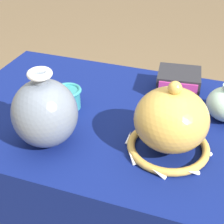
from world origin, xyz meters
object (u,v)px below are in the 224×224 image
Objects in this scene: vase_tall_bulbous at (45,113)px; vase_dome_bell at (171,123)px; mosaic_tile_box at (178,83)px; cup_wide_teal at (68,97)px.

vase_tall_bulbous is 0.94× the size of vase_dome_bell.
vase_tall_bulbous is at bearing -134.56° from mosaic_tile_box.
cup_wide_teal is at bearing 97.09° from vase_tall_bulbous.
vase_tall_bulbous is 2.42× the size of cup_wide_teal.
vase_dome_bell is (0.34, 0.08, -0.01)m from vase_tall_bulbous.
mosaic_tile_box is at bearing 95.67° from vase_dome_bell.
mosaic_tile_box is 1.71× the size of cup_wide_teal.
vase_dome_bell is 1.51× the size of mosaic_tile_box.
vase_tall_bulbous is 0.50m from mosaic_tile_box.
vase_tall_bulbous is 0.19m from cup_wide_teal.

